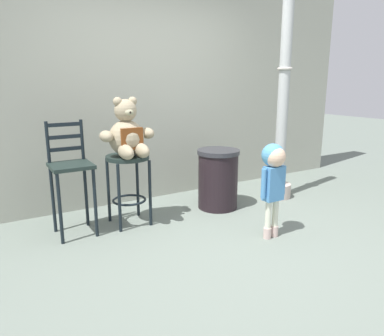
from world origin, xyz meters
The scene contains 8 objects.
ground_plane centered at (0.00, 0.00, 0.00)m, with size 24.00×24.00×0.00m, color slate.
building_wall centered at (0.00, 1.87, 1.82)m, with size 6.48×0.30×3.64m, color #9C9F90.
bar_stool_with_teddy centered at (-0.52, 1.04, 0.53)m, with size 0.44×0.44×0.73m.
teddy_bear centered at (-0.52, 1.01, 0.94)m, with size 0.56×0.50×0.58m.
child_walking centered at (0.50, 0.02, 0.66)m, with size 0.29×0.23×0.91m.
trash_bin centered at (0.56, 0.97, 0.35)m, with size 0.49×0.49×0.70m.
lamppost centered at (1.45, 0.90, 1.09)m, with size 0.32×0.32×2.77m.
bar_chair_empty centered at (-1.08, 1.08, 0.63)m, with size 0.38×0.38×1.10m.
Camera 1 is at (-1.82, -2.39, 1.47)m, focal length 34.06 mm.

